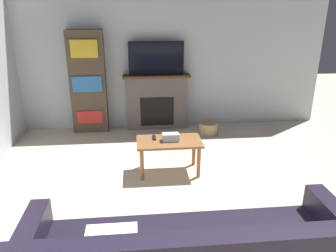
% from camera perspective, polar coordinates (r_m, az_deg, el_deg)
% --- Properties ---
extents(wall_back, '(6.01, 0.06, 2.70)m').
position_cam_1_polar(wall_back, '(6.00, -1.28, 12.47)').
color(wall_back, silver).
rests_on(wall_back, ground_plane).
extents(fireplace, '(1.20, 0.28, 1.00)m').
position_cam_1_polar(fireplace, '(6.03, -1.98, 4.30)').
color(fireplace, '#605651').
rests_on(fireplace, ground_plane).
extents(tv, '(0.97, 0.03, 0.59)m').
position_cam_1_polar(tv, '(5.85, -2.06, 11.72)').
color(tv, black).
rests_on(tv, fireplace).
extents(coffee_table, '(0.87, 0.49, 0.47)m').
position_cam_1_polar(coffee_table, '(4.40, 0.20, -3.44)').
color(coffee_table, brown).
rests_on(coffee_table, ground_plane).
extents(tissue_box, '(0.22, 0.12, 0.10)m').
position_cam_1_polar(tissue_box, '(4.35, 0.47, -1.94)').
color(tissue_box, silver).
rests_on(tissue_box, coffee_table).
extents(remote_control, '(0.04, 0.15, 0.02)m').
position_cam_1_polar(remote_control, '(4.44, -2.43, -2.03)').
color(remote_control, black).
rests_on(remote_control, coffee_table).
extents(bookshelf, '(0.61, 0.29, 1.79)m').
position_cam_1_polar(bookshelf, '(5.96, -13.74, 7.41)').
color(bookshelf, '#4C3D2D').
rests_on(bookshelf, ground_plane).
extents(storage_basket, '(0.35, 0.35, 0.21)m').
position_cam_1_polar(storage_basket, '(5.90, 7.05, -0.33)').
color(storage_basket, tan).
rests_on(storage_basket, ground_plane).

